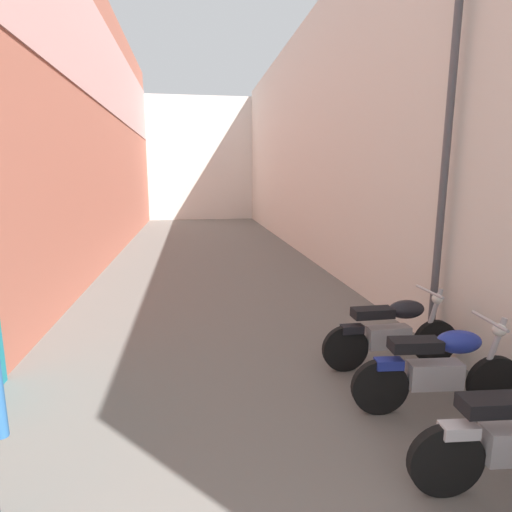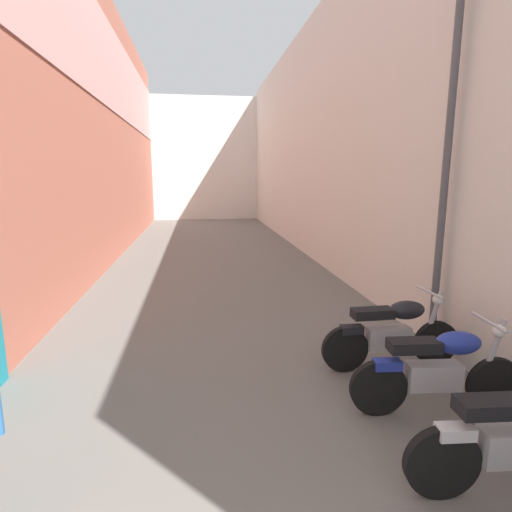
% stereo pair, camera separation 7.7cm
% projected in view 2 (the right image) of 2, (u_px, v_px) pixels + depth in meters
% --- Properties ---
extents(ground_plane, '(40.77, 40.77, 0.00)m').
position_uv_depth(ground_plane, '(220.00, 283.00, 9.61)').
color(ground_plane, '#66635E').
extents(building_left, '(0.45, 24.77, 7.77)m').
position_uv_depth(building_left, '(90.00, 117.00, 10.33)').
color(building_left, '#B76651').
rests_on(building_left, ground).
extents(building_right, '(0.45, 24.77, 7.01)m').
position_uv_depth(building_right, '(327.00, 137.00, 11.30)').
color(building_right, beige).
rests_on(building_right, ground).
extents(building_far_end, '(8.81, 2.00, 6.75)m').
position_uv_depth(building_far_end, '(205.00, 160.00, 23.91)').
color(building_far_end, silver).
rests_on(building_far_end, ground).
extents(motorcycle_fourth, '(1.85, 0.58, 1.04)m').
position_uv_depth(motorcycle_fourth, '(439.00, 369.00, 4.27)').
color(motorcycle_fourth, black).
rests_on(motorcycle_fourth, ground).
extents(motorcycle_fifth, '(1.85, 0.58, 1.04)m').
position_uv_depth(motorcycle_fifth, '(393.00, 331.00, 5.29)').
color(motorcycle_fifth, black).
rests_on(motorcycle_fifth, ground).
extents(street_lamp, '(0.79, 0.18, 4.88)m').
position_uv_depth(street_lamp, '(442.00, 146.00, 5.31)').
color(street_lamp, '#47474C').
rests_on(street_lamp, ground).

